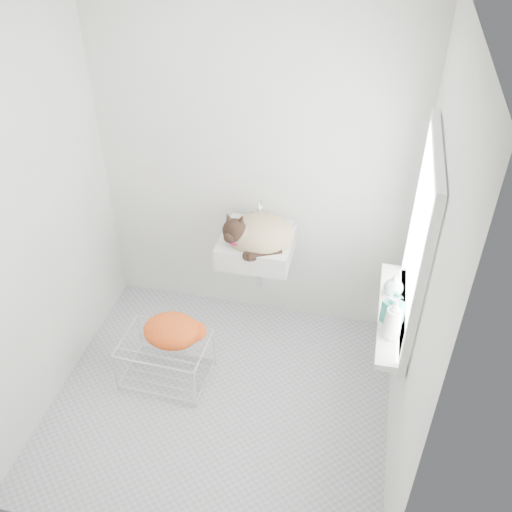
% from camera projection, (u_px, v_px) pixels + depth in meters
% --- Properties ---
extents(floor, '(2.20, 2.00, 0.02)m').
position_uv_depth(floor, '(221.00, 402.00, 3.82)').
color(floor, '#B6BBC3').
rests_on(floor, ground).
extents(ceiling, '(2.20, 2.00, 0.02)m').
position_uv_depth(ceiling, '(198.00, 6.00, 2.32)').
color(ceiling, white).
rests_on(ceiling, back_wall).
extents(back_wall, '(2.20, 0.02, 2.50)m').
position_uv_depth(back_wall, '(253.00, 166.00, 3.85)').
color(back_wall, white).
rests_on(back_wall, ground).
extents(right_wall, '(0.02, 2.00, 2.50)m').
position_uv_depth(right_wall, '(421.00, 281.00, 2.88)').
color(right_wall, white).
rests_on(right_wall, ground).
extents(left_wall, '(0.02, 2.00, 2.50)m').
position_uv_depth(left_wall, '(27.00, 227.00, 3.26)').
color(left_wall, white).
rests_on(left_wall, ground).
extents(window_glass, '(0.01, 0.80, 1.00)m').
position_uv_depth(window_glass, '(421.00, 242.00, 2.97)').
color(window_glass, white).
rests_on(window_glass, right_wall).
extents(window_frame, '(0.04, 0.90, 1.10)m').
position_uv_depth(window_frame, '(418.00, 242.00, 2.98)').
color(window_frame, white).
rests_on(window_frame, right_wall).
extents(windowsill, '(0.16, 0.88, 0.04)m').
position_uv_depth(windowsill, '(392.00, 313.00, 3.30)').
color(windowsill, white).
rests_on(windowsill, right_wall).
extents(sink, '(0.49, 0.43, 0.20)m').
position_uv_depth(sink, '(257.00, 238.00, 3.87)').
color(sink, white).
rests_on(sink, back_wall).
extents(faucet, '(0.18, 0.13, 0.18)m').
position_uv_depth(faucet, '(262.00, 207.00, 3.93)').
color(faucet, silver).
rests_on(faucet, sink).
extents(cat, '(0.51, 0.45, 0.30)m').
position_uv_depth(cat, '(258.00, 235.00, 3.83)').
color(cat, tan).
rests_on(cat, sink).
extents(wire_rack, '(0.58, 0.42, 0.34)m').
position_uv_depth(wire_rack, '(166.00, 361.00, 3.91)').
color(wire_rack, silver).
rests_on(wire_rack, floor).
extents(towel, '(0.41, 0.30, 0.16)m').
position_uv_depth(towel, '(173.00, 336.00, 3.80)').
color(towel, gold).
rests_on(towel, wire_rack).
extents(bottle_a, '(0.11, 0.11, 0.22)m').
position_uv_depth(bottle_a, '(390.00, 336.00, 3.13)').
color(bottle_a, white).
rests_on(bottle_a, windowsill).
extents(bottle_b, '(0.14, 0.14, 0.22)m').
position_uv_depth(bottle_b, '(391.00, 322.00, 3.22)').
color(bottle_b, teal).
rests_on(bottle_b, windowsill).
extents(bottle_c, '(0.13, 0.13, 0.15)m').
position_uv_depth(bottle_c, '(392.00, 294.00, 3.41)').
color(bottle_c, silver).
rests_on(bottle_c, windowsill).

